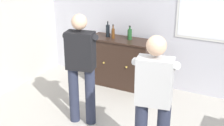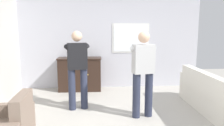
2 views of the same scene
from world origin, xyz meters
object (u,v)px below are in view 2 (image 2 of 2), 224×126
Objects in this scene: bottle_spirits_clear at (85,54)px; couch at (214,99)px; sideboard_cabinet at (80,74)px; person_standing_left at (77,66)px; person_standing_right at (143,70)px; bottle_wine_green at (74,54)px; bottle_liquor_amber at (69,53)px.

couch is at bearing -37.54° from bottle_spirits_clear.
sideboard_cabinet is 0.72× the size of person_standing_left.
person_standing_right reaches higher than sideboard_cabinet.
couch is 1.49× the size of person_standing_right.
person_standing_right reaches higher than bottle_wine_green.
bottle_wine_green is (-0.14, -0.03, 0.56)m from sideboard_cabinet.
person_standing_right reaches higher than bottle_liquor_amber.
bottle_wine_green is 0.31m from bottle_spirits_clear.
bottle_spirits_clear is 0.15× the size of person_standing_right.
sideboard_cabinet is at bearing -163.87° from bottle_spirits_clear.
bottle_spirits_clear is at bearing 16.13° from sideboard_cabinet.
bottle_spirits_clear is (0.16, 0.05, 0.57)m from sideboard_cabinet.
person_standing_left is (0.07, -1.45, 0.47)m from sideboard_cabinet.
bottle_wine_green is at bearing 146.37° from couch.
sideboard_cabinet is 2.43m from person_standing_right.
couch is 2.09× the size of sideboard_cabinet.
bottle_liquor_amber is 2.57m from person_standing_right.
couch is 2.87m from person_standing_left.
person_standing_left is (0.35, -1.47, -0.11)m from bottle_liquor_amber.
bottle_wine_green is at bearing -166.30° from bottle_spirits_clear.
couch is at bearing -33.06° from bottle_liquor_amber.
person_standing_left reaches higher than bottle_liquor_amber.
person_standing_left reaches higher than bottle_spirits_clear.
sideboard_cabinet is at bearing 144.67° from couch.
sideboard_cabinet is 0.72× the size of person_standing_right.
sideboard_cabinet is at bearing 92.74° from person_standing_left.
couch is 1.57m from person_standing_right.
person_standing_right is (1.21, -2.00, -0.09)m from bottle_spirits_clear.
bottle_liquor_amber is at bearing -176.34° from bottle_spirits_clear.
person_standing_left reaches higher than bottle_wine_green.
sideboard_cabinet is (-2.82, 2.00, 0.13)m from couch.
bottle_liquor_amber is at bearing 103.36° from person_standing_left.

